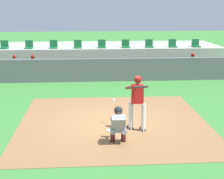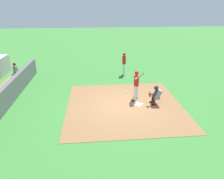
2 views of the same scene
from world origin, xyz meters
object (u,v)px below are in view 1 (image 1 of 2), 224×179
Objects in this scene: stadium_seat_0 at (4,46)px; stadium_seat_5 at (126,45)px; stadium_seat_3 at (78,46)px; stadium_seat_7 at (173,45)px; dugout_player_0 at (15,67)px; stadium_seat_6 at (149,45)px; home_plate at (115,130)px; stadium_seat_8 at (196,45)px; dugout_player_2 at (193,65)px; catcher_crouched at (118,123)px; dugout_player_1 at (33,67)px; stadium_seat_4 at (102,46)px; stadium_seat_2 at (53,46)px; batter_at_plate at (137,99)px; stadium_seat_1 at (29,46)px.

stadium_seat_0 is 7.22m from stadium_seat_5.
stadium_seat_3 and stadium_seat_7 have the same top height.
stadium_seat_6 is at bearing 14.80° from dugout_player_0.
stadium_seat_8 reaches higher than home_plate.
dugout_player_2 is 2.71× the size of stadium_seat_7.
stadium_seat_6 is at bearing 180.00° from stadium_seat_7.
stadium_seat_8 is (5.78, 10.18, 1.51)m from home_plate.
stadium_seat_3 is 1.00× the size of stadium_seat_6.
catcher_crouched is 1.53× the size of dugout_player_1.
stadium_seat_4 is at bearing 180.00° from stadium_seat_7.
stadium_seat_8 is (8.67, 0.00, 0.00)m from stadium_seat_2.
dugout_player_1 and dugout_player_2 have the same top height.
stadium_seat_0 is at bearing 133.68° from dugout_player_1.
catcher_crouched is 11.18m from stadium_seat_4.
stadium_seat_0 and stadium_seat_7 have the same top height.
batter_at_plate reaches higher than catcher_crouched.
stadium_seat_1 reaches higher than batter_at_plate.
stadium_seat_8 reaches higher than dugout_player_0.
stadium_seat_3 is 1.00× the size of stadium_seat_4.
stadium_seat_2 is at bearing 180.00° from stadium_seat_5.
batter_at_plate is at bearing 1.86° from home_plate.
stadium_seat_4 is (-0.69, 10.16, 0.50)m from batter_at_plate.
stadium_seat_6 is at bearing 180.00° from stadium_seat_8.
stadium_seat_2 is 1.00× the size of stadium_seat_7.
dugout_player_1 is (-3.83, 8.14, 0.65)m from home_plate.
stadium_seat_4 reaches higher than dugout_player_2.
dugout_player_0 is 6.63m from stadium_seat_5.
home_plate is 1.13m from catcher_crouched.
stadium_seat_1 is (-5.02, 10.16, 0.50)m from batter_at_plate.
stadium_seat_3 is 5.78m from stadium_seat_7.
batter_at_plate is at bearing -116.61° from stadium_seat_8.
stadium_seat_0 and stadium_seat_3 have the same top height.
stadium_seat_3 is 1.00× the size of stadium_seat_8.
dugout_player_0 is at bearing -148.86° from stadium_seat_3.
stadium_seat_1 is at bearing 180.00° from stadium_seat_2.
stadium_seat_4 is at bearing 180.00° from stadium_seat_8.
stadium_seat_1 is at bearing 0.00° from stadium_seat_0.
dugout_player_1 is 3.25m from stadium_seat_3.
stadium_seat_6 is (2.89, 11.14, 0.93)m from catcher_crouched.
home_plate is 0.34× the size of dugout_player_0.
dugout_player_1 is 5.72m from stadium_seat_5.
stadium_seat_6 is 1.00× the size of stadium_seat_7.
home_plate is 11.17m from stadium_seat_1.
dugout_player_1 reaches higher than catcher_crouched.
catcher_crouched is at bearing -104.53° from stadium_seat_6.
stadium_seat_6 is 1.44m from stadium_seat_7.
dugout_player_2 is (5.03, 8.14, 0.65)m from home_plate.
stadium_seat_4 reaches higher than dugout_player_1.
batter_at_plate is 9.82m from dugout_player_0.
home_plate is at bearing -64.79° from dugout_player_1.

